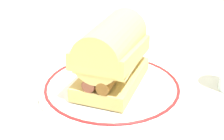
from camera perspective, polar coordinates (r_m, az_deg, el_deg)
ground_plane at (r=0.63m, az=2.64°, el=-3.15°), size 1.50×1.50×0.00m
plate at (r=0.62m, az=0.00°, el=-3.08°), size 0.28×0.28×0.01m
sausage_sandwich at (r=0.58m, az=0.00°, el=2.93°), size 0.20×0.16×0.13m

